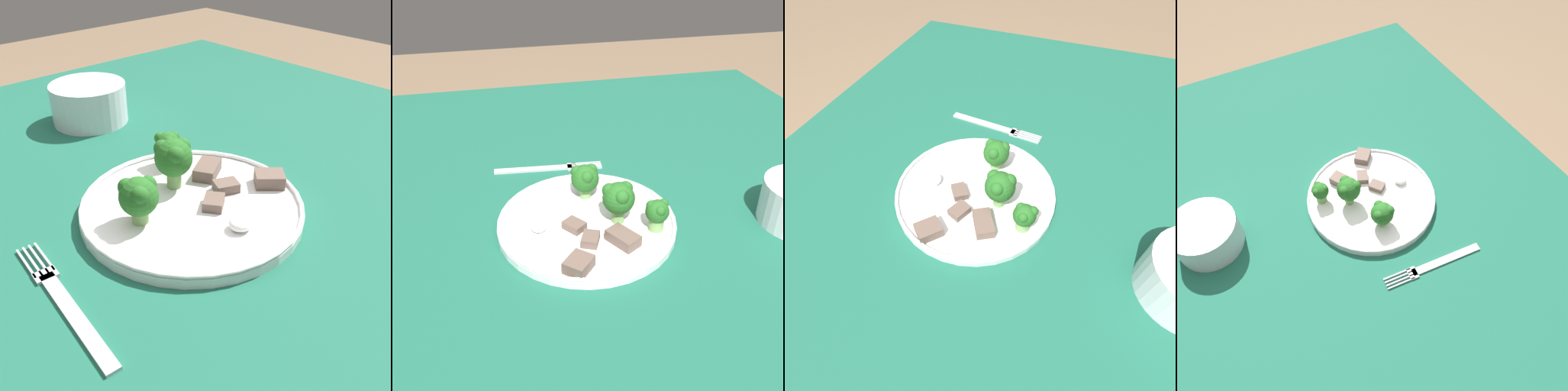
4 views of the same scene
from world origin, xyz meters
TOP-DOWN VIEW (x-y plane):
  - table at (0.00, 0.00)m, footprint 1.29×1.06m
  - dinner_plate at (0.03, -0.10)m, footprint 0.28×0.28m
  - fork at (-0.16, -0.13)m, footprint 0.04×0.21m
  - broccoli_floret_near_rim_left at (-0.04, -0.08)m, footprint 0.05×0.05m
  - broccoli_floret_center_left at (0.08, 0.00)m, footprint 0.04×0.04m
  - broccoli_floret_back_left at (0.05, -0.05)m, footprint 0.05×0.05m
  - meat_slice_front_slice at (0.09, -0.10)m, footprint 0.04×0.03m
  - meat_slice_middle_slice at (0.10, -0.06)m, footprint 0.06×0.05m
  - meat_slice_rear_slice at (0.14, -0.13)m, footprint 0.05×0.05m
  - meat_slice_edge_slice at (0.05, -0.12)m, footprint 0.04×0.04m
  - sauce_dollop at (0.04, -0.17)m, footprint 0.03×0.03m

SIDE VIEW (x-z plane):
  - table at x=0.00m, z-range 0.29..1.07m
  - fork at x=-0.16m, z-range 0.78..0.78m
  - dinner_plate at x=0.03m, z-range 0.78..0.80m
  - meat_slice_edge_slice at x=0.05m, z-range 0.79..0.80m
  - meat_slice_front_slice at x=0.09m, z-range 0.79..0.80m
  - sauce_dollop at x=0.04m, z-range 0.79..0.81m
  - meat_slice_middle_slice at x=0.10m, z-range 0.79..0.81m
  - meat_slice_rear_slice at x=0.14m, z-range 0.79..0.81m
  - broccoli_floret_center_left at x=0.08m, z-range 0.80..0.85m
  - broccoli_floret_near_rim_left at x=-0.04m, z-range 0.80..0.86m
  - broccoli_floret_back_left at x=0.05m, z-range 0.80..0.87m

